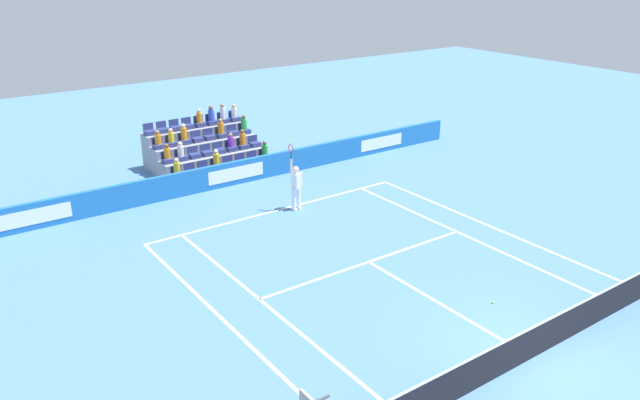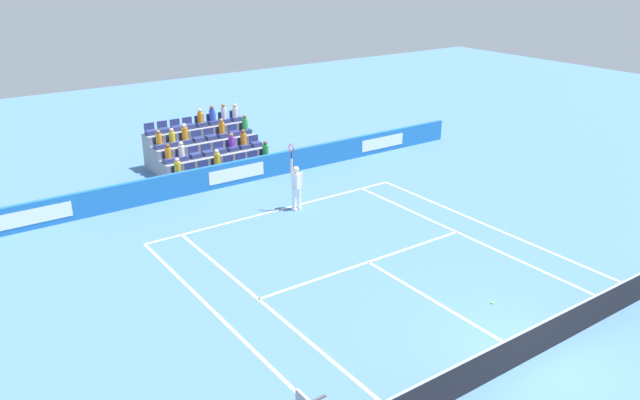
{
  "view_description": "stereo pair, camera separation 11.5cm",
  "coord_description": "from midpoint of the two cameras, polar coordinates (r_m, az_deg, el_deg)",
  "views": [
    {
      "loc": [
        11.93,
        7.65,
        9.41
      ],
      "look_at": [
        -0.28,
        -9.54,
        1.1
      ],
      "focal_mm": 35.35,
      "sensor_mm": 36.0,
      "label": 1
    },
    {
      "loc": [
        11.84,
        7.71,
        9.41
      ],
      "look_at": [
        -0.28,
        -9.54,
        1.1
      ],
      "focal_mm": 35.35,
      "sensor_mm": 36.0,
      "label": 2
    }
  ],
  "objects": [
    {
      "name": "line_service",
      "position": [
        20.69,
        4.55,
        -5.61
      ],
      "size": [
        8.23,
        0.1,
        0.01
      ],
      "primitive_type": "cube",
      "color": "white",
      "rests_on": "ground"
    },
    {
      "name": "line_centre_mark",
      "position": [
        24.67,
        -3.41,
        -0.94
      ],
      "size": [
        0.1,
        0.2,
        0.01
      ],
      "primitive_type": "cube",
      "color": "white",
      "rests_on": "ground"
    },
    {
      "name": "line_baseline",
      "position": [
        24.75,
        -3.53,
        -0.87
      ],
      "size": [
        10.97,
        0.1,
        0.01
      ],
      "primitive_type": "cube",
      "color": "white",
      "rests_on": "ground"
    },
    {
      "name": "ground_plane",
      "position": [
        16.99,
        18.74,
        -13.43
      ],
      "size": [
        80.0,
        80.0,
        0.0
      ],
      "primitive_type": "plane",
      "color": "#4C7AB2"
    },
    {
      "name": "line_singles_sideline_left",
      "position": [
        18.29,
        -4.69,
        -9.52
      ],
      "size": [
        0.1,
        11.89,
        0.01
      ],
      "primitive_type": "cube",
      "color": "white",
      "rests_on": "ground"
    },
    {
      "name": "loose_tennis_ball",
      "position": [
        18.99,
        15.48,
        -8.95
      ],
      "size": [
        0.07,
        0.07,
        0.07
      ],
      "primitive_type": "sphere",
      "color": "#D1E533",
      "rests_on": "ground"
    },
    {
      "name": "line_centre_service",
      "position": [
        18.66,
        10.87,
        -9.2
      ],
      "size": [
        0.1,
        6.4,
        0.01
      ],
      "primitive_type": "cube",
      "color": "white",
      "rests_on": "ground"
    },
    {
      "name": "line_singles_sideline_right",
      "position": [
        23.02,
        13.23,
        -3.22
      ],
      "size": [
        0.1,
        11.89,
        0.01
      ],
      "primitive_type": "cube",
      "color": "white",
      "rests_on": "ground"
    },
    {
      "name": "line_doubles_sideline_right",
      "position": [
        24.0,
        15.44,
        -2.39
      ],
      "size": [
        0.1,
        11.89,
        0.01
      ],
      "primitive_type": "cube",
      "color": "white",
      "rests_on": "ground"
    },
    {
      "name": "line_doubles_sideline_left",
      "position": [
        17.75,
        -8.56,
        -10.76
      ],
      "size": [
        0.1,
        11.89,
        0.01
      ],
      "primitive_type": "cube",
      "color": "white",
      "rests_on": "ground"
    },
    {
      "name": "tennis_net",
      "position": [
        16.73,
        18.95,
        -12.04
      ],
      "size": [
        11.97,
        0.1,
        1.07
      ],
      "color": "#33383D",
      "rests_on": "ground"
    },
    {
      "name": "tennis_player",
      "position": [
        24.39,
        -2.03,
        1.31
      ],
      "size": [
        0.53,
        0.38,
        2.85
      ],
      "color": "white",
      "rests_on": "ground"
    },
    {
      "name": "sponsor_barrier",
      "position": [
        27.52,
        -7.52,
        2.47
      ],
      "size": [
        24.74,
        0.22,
        1.04
      ],
      "color": "#1E66AD",
      "rests_on": "ground"
    },
    {
      "name": "stadium_stand",
      "position": [
        29.99,
        -10.17,
        4.28
      ],
      "size": [
        4.96,
        3.8,
        2.62
      ],
      "color": "gray",
      "rests_on": "ground"
    }
  ]
}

